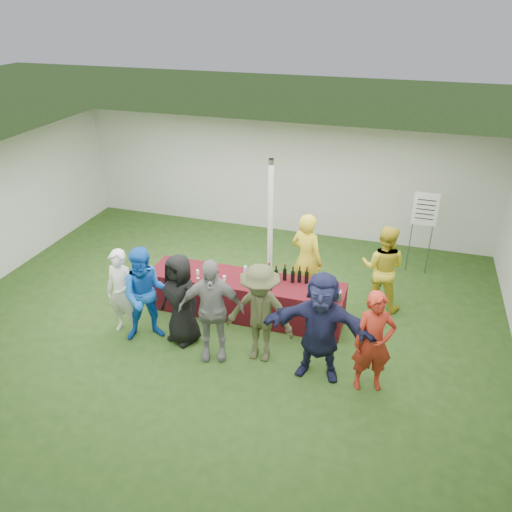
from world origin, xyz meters
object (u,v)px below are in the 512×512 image
(dump_bucket, at_px, (335,296))
(staff_back, at_px, (383,268))
(customer_2, at_px, (181,300))
(customer_4, at_px, (260,314))
(customer_1, at_px, (146,295))
(customer_3, at_px, (211,310))
(serving_table, at_px, (246,296))
(customer_5, at_px, (320,326))
(staff_pourer, at_px, (306,260))
(wine_list_sign, at_px, (424,215))
(customer_0, at_px, (122,292))
(customer_6, at_px, (374,342))

(dump_bucket, bearing_deg, staff_back, 60.28)
(customer_2, relative_size, customer_4, 0.95)
(customer_1, xyz_separation_m, customer_3, (1.22, -0.14, 0.04))
(serving_table, bearing_deg, customer_3, -96.08)
(customer_1, relative_size, customer_4, 1.00)
(customer_5, bearing_deg, staff_back, 69.86)
(dump_bucket, bearing_deg, customer_4, -138.50)
(staff_pourer, bearing_deg, wine_list_sign, -112.69)
(customer_0, height_order, customer_4, customer_4)
(customer_2, bearing_deg, customer_1, -148.77)
(customer_3, distance_m, customer_6, 2.53)
(customer_5, bearing_deg, staff_pourer, 106.33)
(customer_3, relative_size, customer_6, 1.08)
(customer_6, bearing_deg, staff_pourer, 107.99)
(dump_bucket, distance_m, customer_2, 2.57)
(staff_back, bearing_deg, customer_0, 33.75)
(customer_5, xyz_separation_m, customer_6, (0.80, -0.05, -0.08))
(staff_pourer, relative_size, customer_0, 1.17)
(customer_0, relative_size, customer_5, 0.88)
(customer_1, relative_size, customer_2, 1.05)
(customer_1, distance_m, customer_2, 0.59)
(customer_4, bearing_deg, wine_list_sign, 59.80)
(dump_bucket, height_order, staff_pourer, staff_pourer)
(serving_table, height_order, customer_2, customer_2)
(staff_back, bearing_deg, wine_list_sign, -105.19)
(staff_back, relative_size, customer_1, 0.98)
(customer_0, distance_m, customer_3, 1.73)
(dump_bucket, distance_m, staff_pourer, 1.15)
(staff_back, distance_m, customer_2, 3.74)
(customer_4, xyz_separation_m, customer_6, (1.78, -0.16, -0.03))
(wine_list_sign, height_order, customer_5, customer_5)
(dump_bucket, bearing_deg, customer_5, -93.08)
(staff_pourer, distance_m, customer_6, 2.45)
(customer_4, bearing_deg, customer_1, -176.89)
(dump_bucket, xyz_separation_m, customer_1, (-3.01, -0.94, 0.02))
(serving_table, distance_m, customer_1, 1.85)
(dump_bucket, height_order, wine_list_sign, wine_list_sign)
(customer_1, relative_size, customer_3, 0.96)
(staff_back, relative_size, customer_3, 0.94)
(dump_bucket, xyz_separation_m, staff_back, (0.69, 1.22, -0.00))
(staff_pourer, distance_m, customer_0, 3.36)
(dump_bucket, relative_size, customer_0, 0.14)
(staff_back, xyz_separation_m, customer_6, (0.05, -2.29, -0.01))
(dump_bucket, distance_m, customer_4, 1.38)
(staff_back, bearing_deg, staff_pourer, 19.12)
(customer_0, xyz_separation_m, customer_6, (4.25, -0.17, 0.04))
(customer_2, bearing_deg, customer_4, 18.67)
(dump_bucket, distance_m, wine_list_sign, 3.14)
(customer_0, bearing_deg, customer_1, -1.01)
(wine_list_sign, bearing_deg, staff_pourer, -137.09)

